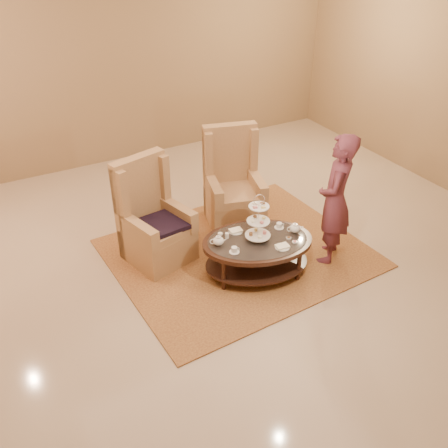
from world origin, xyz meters
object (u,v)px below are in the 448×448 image
tea_table (257,246)px  person (335,200)px  armchair_right (233,191)px  armchair_left (153,226)px

tea_table → person: bearing=7.7°
armchair_right → armchair_left: bearing=-152.1°
tea_table → armchair_left: armchair_left is taller
tea_table → armchair_right: armchair_right is taller
tea_table → armchair_left: (-0.94, 0.92, 0.05)m
tea_table → armchair_left: size_ratio=1.15×
armchair_left → person: (1.91, -1.09, 0.39)m
tea_table → person: person is taller
tea_table → armchair_right: size_ratio=1.12×
tea_table → armchair_right: 1.27m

